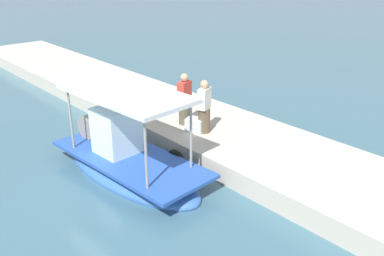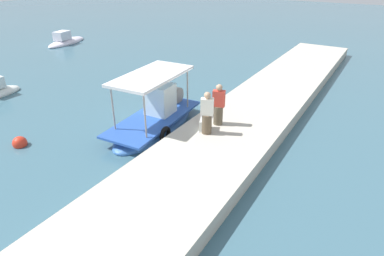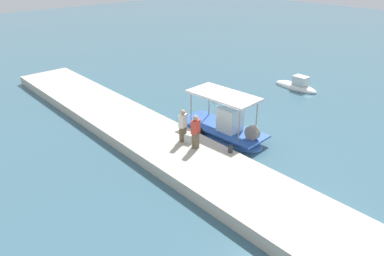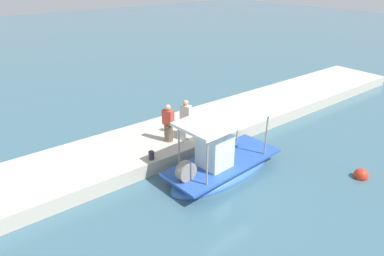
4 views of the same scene
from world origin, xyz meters
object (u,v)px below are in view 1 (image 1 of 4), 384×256
Objects in this scene: main_fishing_boat at (128,159)px; fisherman_near_bollard at (204,109)px; mooring_bollard at (136,114)px; fisherman_by_crate at (185,101)px; cargo_crate at (195,125)px.

main_fishing_boat is 3.15× the size of fisherman_near_bollard.
fisherman_near_bollard is (-0.27, -2.82, 0.97)m from main_fishing_boat.
mooring_bollard is at bearing -39.80° from main_fishing_boat.
fisherman_by_crate is at bearing -0.19° from fisherman_near_bollard.
fisherman_by_crate is 0.97m from cargo_crate.
main_fishing_boat reaches higher than fisherman_near_bollard.
main_fishing_boat is 2.99m from fisherman_near_bollard.
fisherman_near_bollard is 3.08× the size of cargo_crate.
cargo_crate is (-0.76, 0.19, -0.58)m from fisherman_by_crate.
fisherman_by_crate is (0.98, -0.00, 0.01)m from fisherman_near_bollard.
fisherman_by_crate is at bearing -147.93° from mooring_bollard.
mooring_bollard is at bearing 20.81° from fisherman_near_bollard.
cargo_crate is at bearing 39.56° from fisherman_near_bollard.
fisherman_near_bollard is 0.64m from cargo_crate.
fisherman_by_crate is at bearing -75.79° from main_fishing_boat.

